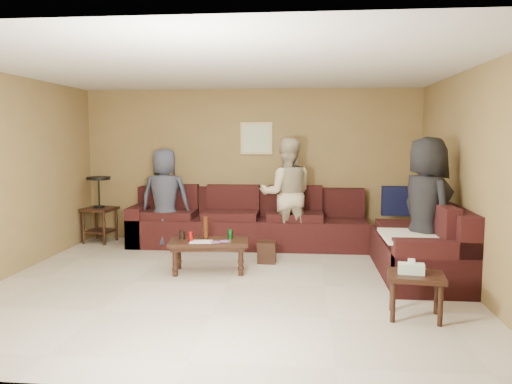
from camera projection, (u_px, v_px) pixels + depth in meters
The scene contains 10 objects.
room at pixel (227, 143), 5.71m from camera, with size 5.60×5.50×2.50m.
sectional_sofa at pixel (299, 233), 7.29m from camera, with size 4.65×2.90×0.97m.
coffee_table at pixel (209, 245), 6.37m from camera, with size 1.05×0.62×0.70m.
end_table_left at pixel (100, 208), 8.15m from camera, with size 0.54×0.54×1.08m.
side_table_right at pixel (415, 279), 4.75m from camera, with size 0.58×0.50×0.58m.
waste_bin at pixel (267, 252), 6.87m from camera, with size 0.24×0.24×0.29m, color black.
wall_art at pixel (256, 138), 8.15m from camera, with size 0.52×0.04×0.52m.
person_left at pixel (165, 198), 7.75m from camera, with size 0.76×0.49×1.56m, color #2D313F.
person_middle at pixel (287, 194), 7.58m from camera, with size 0.83×0.65×1.72m, color tan.
person_right at pixel (426, 209), 5.98m from camera, with size 0.85×0.55×1.73m, color black.
Camera 1 is at (0.88, -5.68, 1.74)m, focal length 35.00 mm.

